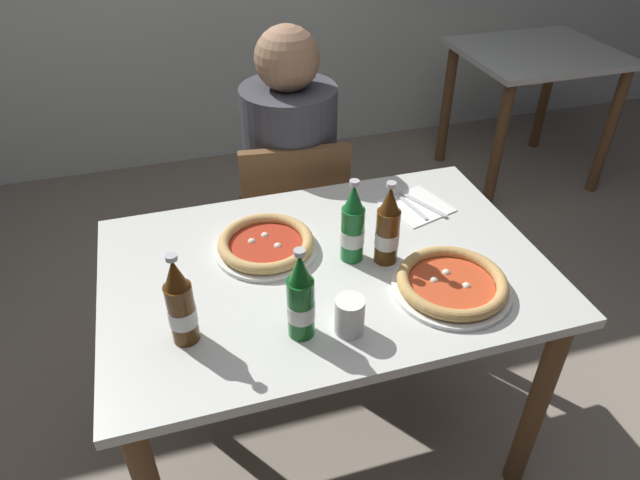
{
  "coord_description": "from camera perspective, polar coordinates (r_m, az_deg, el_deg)",
  "views": [
    {
      "loc": [
        -0.36,
        -1.17,
        1.74
      ],
      "look_at": [
        0.0,
        0.05,
        0.8
      ],
      "focal_mm": 32.23,
      "sensor_mm": 36.0,
      "label": 1
    }
  ],
  "objects": [
    {
      "name": "ground_plane",
      "position": [
        2.13,
        0.41,
        -18.43
      ],
      "size": [
        8.0,
        8.0,
        0.0
      ],
      "primitive_type": "plane",
      "color": "gray"
    },
    {
      "name": "dining_table_main",
      "position": [
        1.65,
        0.5,
        -5.59
      ],
      "size": [
        1.2,
        0.8,
        0.75
      ],
      "color": "silver",
      "rests_on": "ground_plane"
    },
    {
      "name": "chair_behind_table",
      "position": [
        2.22,
        -2.66,
        1.86
      ],
      "size": [
        0.45,
        0.45,
        0.85
      ],
      "rotation": [
        0.0,
        0.0,
        3.02
      ],
      "color": "brown",
      "rests_on": "ground_plane"
    },
    {
      "name": "diner_seated",
      "position": [
        2.21,
        -2.84,
        4.78
      ],
      "size": [
        0.34,
        0.34,
        1.21
      ],
      "color": "#2D3342",
      "rests_on": "ground_plane"
    },
    {
      "name": "dining_table_background",
      "position": [
        3.45,
        20.37,
        14.77
      ],
      "size": [
        0.8,
        0.7,
        0.75
      ],
      "color": "silver",
      "rests_on": "ground_plane"
    },
    {
      "name": "pizza_margherita_near",
      "position": [
        1.62,
        -5.39,
        -0.41
      ],
      "size": [
        0.29,
        0.29,
        0.04
      ],
      "color": "white",
      "rests_on": "dining_table_main"
    },
    {
      "name": "pizza_marinara_far",
      "position": [
        1.52,
        12.95,
        -4.24
      ],
      "size": [
        0.31,
        0.31,
        0.04
      ],
      "color": "white",
      "rests_on": "dining_table_main"
    },
    {
      "name": "beer_bottle_left",
      "position": [
        1.54,
        3.27,
        1.32
      ],
      "size": [
        0.07,
        0.07,
        0.25
      ],
      "color": "#196B2D",
      "rests_on": "dining_table_main"
    },
    {
      "name": "beer_bottle_center",
      "position": [
        1.54,
        6.73,
        1.1
      ],
      "size": [
        0.07,
        0.07,
        0.25
      ],
      "color": "#512D0F",
      "rests_on": "dining_table_main"
    },
    {
      "name": "beer_bottle_right",
      "position": [
        1.34,
        -13.68,
        -6.33
      ],
      "size": [
        0.07,
        0.07,
        0.25
      ],
      "color": "#512D0F",
      "rests_on": "dining_table_main"
    },
    {
      "name": "beer_bottle_extra",
      "position": [
        1.31,
        -1.93,
        -5.97
      ],
      "size": [
        0.07,
        0.07,
        0.25
      ],
      "color": "#14591E",
      "rests_on": "dining_table_main"
    },
    {
      "name": "napkin_with_cutlery",
      "position": [
        1.84,
        9.55,
        3.35
      ],
      "size": [
        0.22,
        0.22,
        0.01
      ],
      "color": "white",
      "rests_on": "dining_table_main"
    },
    {
      "name": "paper_cup",
      "position": [
        1.36,
        2.94,
        -7.48
      ],
      "size": [
        0.07,
        0.07,
        0.09
      ],
      "primitive_type": "cylinder",
      "color": "white",
      "rests_on": "dining_table_main"
    }
  ]
}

